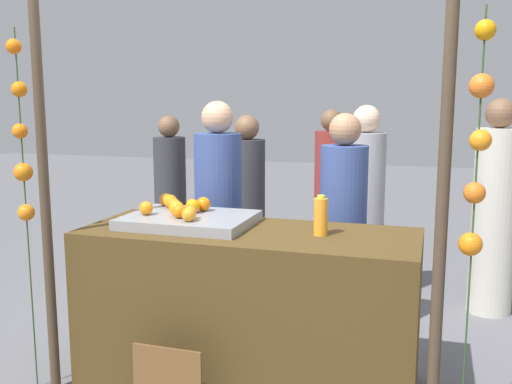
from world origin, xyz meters
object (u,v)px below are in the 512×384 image
object	(u,v)px
stall_counter	(248,308)
vendor_left	(218,226)
juice_bottle	(321,216)
orange_0	(171,201)
orange_1	(174,205)
vendor_right	(342,239)

from	to	relation	value
stall_counter	vendor_left	size ratio (longest dim) A/B	1.16
juice_bottle	orange_0	bearing A→B (deg)	169.04
orange_1	vendor_left	world-z (taller)	vendor_left
stall_counter	vendor_right	bearing A→B (deg)	60.03
orange_1	vendor_right	size ratio (longest dim) A/B	0.05
stall_counter	vendor_right	distance (m)	0.90
orange_0	vendor_right	bearing A→B (deg)	27.80
stall_counter	orange_0	distance (m)	0.84
vendor_left	stall_counter	bearing A→B (deg)	-56.92
juice_bottle	vendor_left	world-z (taller)	vendor_left
orange_1	vendor_right	xyz separation A→B (m)	(0.95, 0.61, -0.29)
juice_bottle	vendor_right	bearing A→B (deg)	89.13
juice_bottle	vendor_right	world-z (taller)	vendor_right
stall_counter	vendor_left	bearing A→B (deg)	123.08
stall_counter	vendor_right	size ratio (longest dim) A/B	1.22
orange_1	vendor_right	bearing A→B (deg)	32.73
orange_0	stall_counter	bearing A→B (deg)	-19.49
orange_1	vendor_left	bearing A→B (deg)	82.82
orange_0	juice_bottle	size ratio (longest dim) A/B	0.38
vendor_left	vendor_right	world-z (taller)	vendor_left
orange_1	vendor_right	world-z (taller)	vendor_right
stall_counter	juice_bottle	bearing A→B (deg)	1.81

